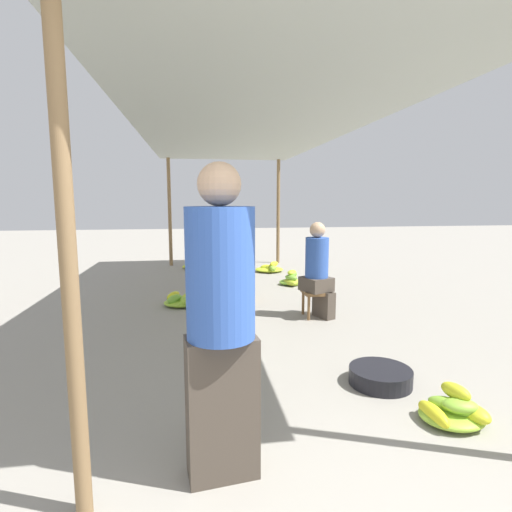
% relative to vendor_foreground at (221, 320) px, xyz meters
% --- Properties ---
extents(canopy_post_front_left, '(0.08, 0.08, 2.48)m').
position_rel_vendor_foreground_xyz_m(canopy_post_front_left, '(-0.69, -0.18, 0.34)').
color(canopy_post_front_left, olive).
rests_on(canopy_post_front_left, ground).
extents(canopy_post_back_left, '(0.08, 0.08, 2.48)m').
position_rel_vendor_foreground_xyz_m(canopy_post_back_left, '(-0.69, 7.42, 0.34)').
color(canopy_post_back_left, olive).
rests_on(canopy_post_back_left, ground).
extents(canopy_post_back_right, '(0.08, 0.08, 2.48)m').
position_rel_vendor_foreground_xyz_m(canopy_post_back_right, '(1.87, 7.42, 0.34)').
color(canopy_post_back_right, olive).
rests_on(canopy_post_back_right, ground).
extents(canopy_tarp, '(2.97, 8.00, 0.04)m').
position_rel_vendor_foreground_xyz_m(canopy_tarp, '(0.59, 3.62, 1.60)').
color(canopy_tarp, '#9EA399').
rests_on(canopy_tarp, canopy_post_front_left).
extents(vendor_foreground, '(0.41, 0.41, 1.73)m').
position_rel_vendor_foreground_xyz_m(vendor_foreground, '(0.00, 0.00, 0.00)').
color(vendor_foreground, '#4C4238').
rests_on(vendor_foreground, ground).
extents(stool, '(0.34, 0.34, 0.35)m').
position_rel_vendor_foreground_xyz_m(stool, '(1.43, 2.87, -0.61)').
color(stool, brown).
rests_on(stool, ground).
extents(vendor_seated, '(0.45, 0.45, 1.25)m').
position_rel_vendor_foreground_xyz_m(vendor_seated, '(1.45, 2.86, -0.26)').
color(vendor_seated, '#4C4238').
rests_on(vendor_seated, ground).
extents(basin_black, '(0.52, 0.52, 0.14)m').
position_rel_vendor_foreground_xyz_m(basin_black, '(1.38, 0.90, -0.83)').
color(basin_black, black).
rests_on(basin_black, ground).
extents(banana_pile_left_0, '(0.56, 0.60, 0.18)m').
position_rel_vendor_foreground_xyz_m(banana_pile_left_0, '(-0.33, 3.71, -0.83)').
color(banana_pile_left_0, '#92BF32').
rests_on(banana_pile_left_0, ground).
extents(banana_pile_left_1, '(0.52, 0.54, 0.23)m').
position_rel_vendor_foreground_xyz_m(banana_pile_left_1, '(-0.16, 6.84, -0.83)').
color(banana_pile_left_1, '#C8D428').
rests_on(banana_pile_left_1, ground).
extents(banana_pile_right_0, '(0.41, 0.58, 0.28)m').
position_rel_vendor_foreground_xyz_m(banana_pile_right_0, '(1.58, 4.86, -0.80)').
color(banana_pile_right_0, '#B1CB2C').
rests_on(banana_pile_right_0, ground).
extents(banana_pile_right_1, '(0.45, 0.41, 0.27)m').
position_rel_vendor_foreground_xyz_m(banana_pile_right_1, '(1.61, 0.27, -0.81)').
color(banana_pile_right_1, yellow).
rests_on(banana_pile_right_1, ground).
extents(banana_pile_right_2, '(0.60, 0.61, 0.23)m').
position_rel_vendor_foreground_xyz_m(banana_pile_right_2, '(1.44, 6.21, -0.82)').
color(banana_pile_right_2, yellow).
rests_on(banana_pile_right_2, ground).
extents(crate_near, '(0.46, 0.46, 0.19)m').
position_rel_vendor_foreground_xyz_m(crate_near, '(0.50, 3.92, -0.80)').
color(crate_near, olive).
rests_on(crate_near, ground).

